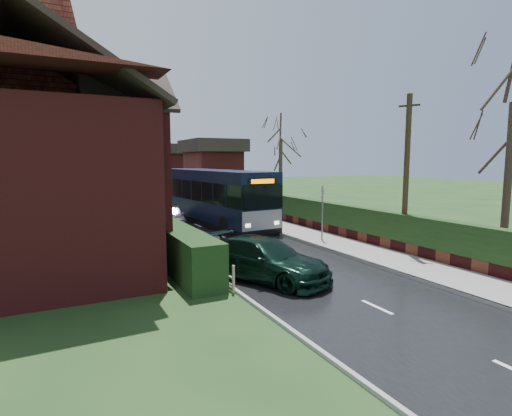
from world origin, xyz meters
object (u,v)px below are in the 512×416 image
brick_house (34,155)px  bus_stop_sign (323,205)px  car_silver (172,215)px  car_green (264,259)px  bus (215,197)px  telegraph_pole (406,175)px

brick_house → bus_stop_sign: size_ratio=5.02×
car_silver → bus_stop_sign: (5.50, -8.52, 1.25)m
brick_house → car_green: 10.56m
bus → car_silver: (-2.87, 0.28, -1.08)m
car_green → telegraph_pole: telegraph_pole is taller
bus → telegraph_pole: 12.80m
car_silver → telegraph_pole: size_ratio=0.56×
brick_house → car_green: size_ratio=2.90×
bus_stop_sign → bus: bearing=125.9°
brick_house → telegraph_pole: size_ratio=2.08×
telegraph_pole → car_silver: bearing=96.9°
brick_house → bus: (10.11, 5.60, -2.62)m
car_silver → car_green: bearing=-78.9°
bus_stop_sign → car_silver: bearing=141.1°
bus → brick_house: bearing=-156.1°
car_green → brick_house: bearing=110.7°
bus → telegraph_pole: size_ratio=1.68×
car_green → car_silver: bearing=64.2°
car_green → telegraph_pole: (7.40, 0.61, 2.82)m
brick_house → bus_stop_sign: bearing=-11.7°
bus → bus_stop_sign: 8.65m
car_green → bus_stop_sign: size_ratio=1.73×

